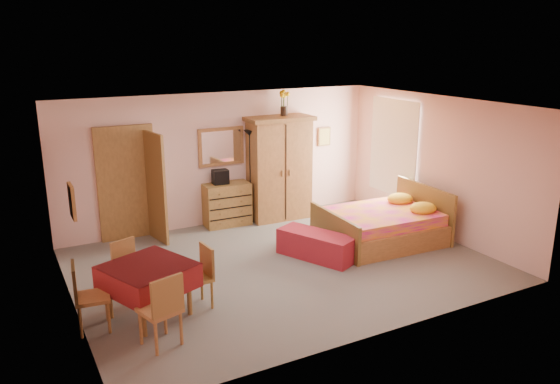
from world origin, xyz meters
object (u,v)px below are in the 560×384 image
sunflower_vase (284,103)px  bed (381,217)px  bench (316,245)px  wall_mirror (221,147)px  floor_lamp (250,177)px  chest_of_drawers (227,204)px  stereo (220,177)px  wardrobe (279,168)px  chair_south (160,309)px  chair_west (92,296)px  dining_table (149,291)px  chair_east (196,278)px  chair_north (131,271)px

sunflower_vase → bed: bearing=-69.0°
bench → bed: bearing=4.0°
sunflower_vase → bed: size_ratio=0.25×
wall_mirror → floor_lamp: (0.52, -0.21, -0.62)m
chest_of_drawers → wall_mirror: wall_mirror is taller
stereo → wardrobe: size_ratio=0.14×
sunflower_vase → chair_south: sunflower_vase is taller
chair_west → stereo: bearing=142.0°
bench → chair_south: 3.41m
dining_table → chair_west: bearing=179.7°
bed → chair_west: (-5.17, -0.77, -0.02)m
stereo → bed: stereo is taller
stereo → sunflower_vase: sunflower_vase is taller
chair_south → sunflower_vase: bearing=28.8°
floor_lamp → chair_east: (-2.25, -2.99, -0.50)m
wardrobe → chest_of_drawers: bearing=177.2°
chair_east → chair_south: bearing=130.0°
chair_north → floor_lamp: bearing=-162.0°
bed → sunflower_vase: bearing=113.8°
chest_of_drawers → sunflower_vase: size_ratio=1.78×
wall_mirror → bed: (2.09, -2.39, -1.07)m
stereo → wardrobe: bearing=-6.0°
chest_of_drawers → chair_west: size_ratio=0.99×
floor_lamp → wardrobe: 0.62m
dining_table → chair_east: chair_east is taller
stereo → dining_table: (-2.26, -2.99, -0.62)m
wall_mirror → sunflower_vase: (1.26, -0.24, 0.80)m
floor_lamp → sunflower_vase: 1.61m
chest_of_drawers → bench: bearing=-71.4°
stereo → chair_east: (-1.62, -3.03, -0.56)m
chair_north → dining_table: bearing=76.7°
stereo → chair_north: stereo is taller
stereo → dining_table: size_ratio=0.30×
chair_south → chair_north: size_ratio=1.12×
chest_of_drawers → floor_lamp: size_ratio=0.48×
sunflower_vase → chair_south: size_ratio=0.54×
bench → wall_mirror: bearing=104.8°
floor_lamp → chair_west: (-3.60, -2.95, -0.47)m
floor_lamp → dining_table: size_ratio=1.85×
chair_east → floor_lamp: bearing=-42.1°
chair_west → sunflower_vase: bearing=130.8°
sunflower_vase → wall_mirror: bearing=169.3°
wardrobe → chair_west: (-4.21, -2.85, -0.59)m
bed → chair_west: bed is taller
stereo → sunflower_vase: (1.37, -0.07, 1.36)m
bed → bench: 1.46m
stereo → bench: size_ratio=0.23×
wall_mirror → floor_lamp: wall_mirror is taller
sunflower_vase → bed: 2.97m
sunflower_vase → chair_south: bearing=-135.2°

